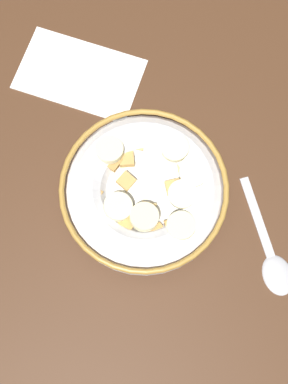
% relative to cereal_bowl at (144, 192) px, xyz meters
% --- Properties ---
extents(ground_plane, '(1.31, 1.31, 0.02)m').
position_rel_cereal_bowl_xyz_m(ground_plane, '(-0.00, -0.00, -0.04)').
color(ground_plane, '#472B19').
extents(cereal_bowl, '(0.18, 0.18, 0.06)m').
position_rel_cereal_bowl_xyz_m(cereal_bowl, '(0.00, 0.00, 0.00)').
color(cereal_bowl, silver).
rests_on(cereal_bowl, ground_plane).
extents(spoon, '(0.08, 0.14, 0.01)m').
position_rel_cereal_bowl_xyz_m(spoon, '(0.15, -0.05, -0.02)').
color(spoon, '#B7B7BC').
rests_on(spoon, ground_plane).
extents(folded_napkin, '(0.16, 0.11, 0.00)m').
position_rel_cereal_bowl_xyz_m(folded_napkin, '(-0.10, 0.14, -0.03)').
color(folded_napkin, white).
rests_on(folded_napkin, ground_plane).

